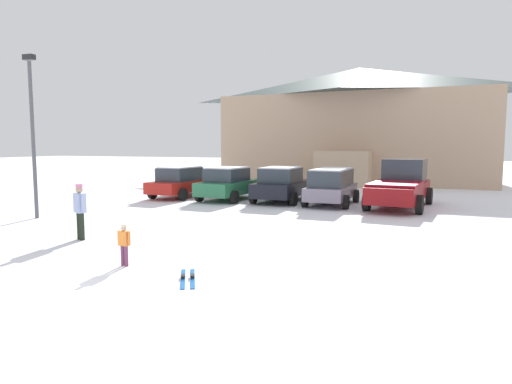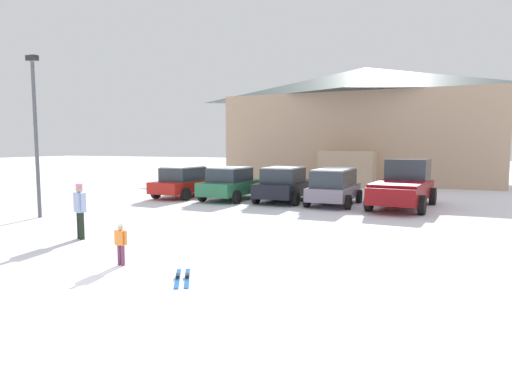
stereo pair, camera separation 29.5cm
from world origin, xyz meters
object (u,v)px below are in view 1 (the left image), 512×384
at_px(skier_adult_in_blue_parka, 80,208).
at_px(pair_of_skis, 188,278).
at_px(parked_grey_wagon, 332,185).
at_px(lamp_post, 33,128).
at_px(parked_black_sedan, 282,184).
at_px(pickup_truck, 401,185).
at_px(parked_green_coupe, 228,184).
at_px(ski_lodge, 357,124).
at_px(parked_red_sedan, 181,182).
at_px(skier_child_in_orange_jacket, 124,242).

relative_size(skier_adult_in_blue_parka, pair_of_skis, 1.22).
distance_m(parked_grey_wagon, lamp_post, 12.85).
relative_size(parked_black_sedan, pickup_truck, 0.71).
bearing_deg(parked_grey_wagon, parked_green_coupe, -178.84).
distance_m(parked_green_coupe, skier_adult_in_blue_parka, 10.45).
distance_m(ski_lodge, skier_adult_in_blue_parka, 25.68).
bearing_deg(parked_grey_wagon, parked_red_sedan, 179.37).
bearing_deg(lamp_post, parked_green_coupe, 60.94).
distance_m(parked_green_coupe, lamp_post, 9.44).
xyz_separation_m(parked_black_sedan, pickup_truck, (5.64, 0.23, 0.13)).
relative_size(parked_black_sedan, parked_grey_wagon, 1.04).
bearing_deg(parked_grey_wagon, ski_lodge, 95.06).
xyz_separation_m(skier_adult_in_blue_parka, pair_of_skis, (5.00, -2.29, -0.92)).
bearing_deg(pair_of_skis, skier_adult_in_blue_parka, 155.36).
height_order(pickup_truck, skier_adult_in_blue_parka, pickup_truck).
distance_m(parked_black_sedan, parked_grey_wagon, 2.58).
relative_size(parked_red_sedan, lamp_post, 0.73).
height_order(skier_child_in_orange_jacket, skier_adult_in_blue_parka, skier_adult_in_blue_parka).
xyz_separation_m(parked_red_sedan, parked_green_coupe, (2.87, -0.20, 0.01)).
height_order(parked_grey_wagon, skier_child_in_orange_jacket, parked_grey_wagon).
distance_m(pickup_truck, skier_adult_in_blue_parka, 13.83).
relative_size(skier_child_in_orange_jacket, pair_of_skis, 0.72).
bearing_deg(lamp_post, skier_child_in_orange_jacket, -30.39).
xyz_separation_m(ski_lodge, parked_black_sedan, (-1.27, -14.30, -3.48)).
height_order(parked_grey_wagon, pair_of_skis, parked_grey_wagon).
height_order(parked_black_sedan, lamp_post, lamp_post).
relative_size(parked_red_sedan, skier_child_in_orange_jacket, 4.53).
distance_m(parked_red_sedan, pickup_truck, 11.25).
bearing_deg(parked_red_sedan, parked_green_coupe, -3.94).
height_order(parked_red_sedan, parked_black_sedan, parked_black_sedan).
distance_m(parked_red_sedan, lamp_post, 8.68).
height_order(ski_lodge, parked_red_sedan, ski_lodge).
distance_m(parked_green_coupe, parked_grey_wagon, 5.29).
bearing_deg(lamp_post, ski_lodge, 69.63).
distance_m(parked_green_coupe, pickup_truck, 8.39).
distance_m(ski_lodge, lamp_post, 24.17).
relative_size(parked_grey_wagon, skier_adult_in_blue_parka, 2.46).
xyz_separation_m(pair_of_skis, lamp_post, (-9.49, 4.80, 3.41)).
xyz_separation_m(pickup_truck, skier_adult_in_blue_parka, (-8.28, -11.08, -0.05)).
relative_size(ski_lodge, pair_of_skis, 14.62).
bearing_deg(parked_red_sedan, skier_child_in_orange_jacket, -64.30).
xyz_separation_m(skier_child_in_orange_jacket, lamp_post, (-7.59, 4.45, 2.88)).
bearing_deg(parked_green_coupe, pair_of_skis, -68.25).
height_order(ski_lodge, skier_child_in_orange_jacket, ski_lodge).
xyz_separation_m(ski_lodge, parked_red_sedan, (-6.87, -14.51, -3.52)).
xyz_separation_m(parked_red_sedan, pair_of_skis, (7.96, -12.94, -0.81)).
distance_m(skier_adult_in_blue_parka, pair_of_skis, 5.57).
height_order(parked_black_sedan, pair_of_skis, parked_black_sedan).
bearing_deg(pickup_truck, skier_adult_in_blue_parka, -126.76).
bearing_deg(parked_black_sedan, lamp_post, -130.54).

